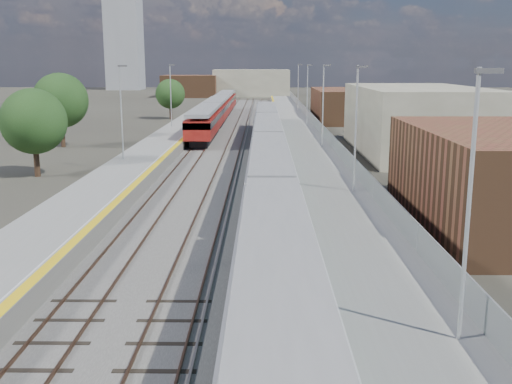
{
  "coord_description": "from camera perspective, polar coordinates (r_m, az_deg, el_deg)",
  "views": [
    {
      "loc": [
        1.07,
        -13.66,
        8.6
      ],
      "look_at": [
        0.72,
        16.09,
        2.2
      ],
      "focal_mm": 42.0,
      "sensor_mm": 36.0,
      "label": 1
    }
  ],
  "objects": [
    {
      "name": "platform_left",
      "position": [
        67.41,
        -8.0,
        5.14
      ],
      "size": [
        4.3,
        155.0,
        8.52
      ],
      "color": "slate",
      "rests_on": "ground"
    },
    {
      "name": "tree_a",
      "position": [
        48.96,
        -20.42,
        6.32
      ],
      "size": [
        5.01,
        5.01,
        6.79
      ],
      "color": "#382619",
      "rests_on": "ground"
    },
    {
      "name": "tree_d",
      "position": [
        78.62,
        18.22,
        7.83
      ],
      "size": [
        4.11,
        4.11,
        5.58
      ],
      "color": "#382619",
      "rests_on": "ground"
    },
    {
      "name": "ballast_bed",
      "position": [
        66.8,
        -2.19,
        4.76
      ],
      "size": [
        10.5,
        155.0,
        0.06
      ],
      "primitive_type": "cube",
      "color": "#565451",
      "rests_on": "ground"
    },
    {
      "name": "tracks",
      "position": [
        68.42,
        -1.62,
        5.01
      ],
      "size": [
        8.96,
        160.0,
        0.17
      ],
      "color": "#4C3323",
      "rests_on": "ground"
    },
    {
      "name": "red_train",
      "position": [
        87.9,
        -3.65,
        7.87
      ],
      "size": [
        2.81,
        56.92,
        3.54
      ],
      "color": "black",
      "rests_on": "ground"
    },
    {
      "name": "platform_right",
      "position": [
        66.77,
        4.3,
        5.17
      ],
      "size": [
        4.7,
        155.0,
        8.52
      ],
      "color": "slate",
      "rests_on": "ground"
    },
    {
      "name": "green_train",
      "position": [
        45.74,
        1.2,
        3.92
      ],
      "size": [
        2.65,
        74.02,
        2.92
      ],
      "color": "black",
      "rests_on": "ground"
    },
    {
      "name": "buildings",
      "position": [
        153.48,
        -6.68,
        12.85
      ],
      "size": [
        72.0,
        185.5,
        40.0
      ],
      "color": "brown",
      "rests_on": "ground"
    },
    {
      "name": "tree_b",
      "position": [
        65.77,
        -18.13,
        8.27
      ],
      "size": [
        5.67,
        5.67,
        7.69
      ],
      "color": "#382619",
      "rests_on": "ground"
    },
    {
      "name": "ground",
      "position": [
        64.25,
        -0.29,
        4.45
      ],
      "size": [
        320.0,
        320.0,
        0.0
      ],
      "primitive_type": "plane",
      "color": "#47443A",
      "rests_on": "ground"
    },
    {
      "name": "tree_c",
      "position": [
        95.87,
        -8.17,
        9.23
      ],
      "size": [
        4.61,
        4.61,
        6.24
      ],
      "color": "#382619",
      "rests_on": "ground"
    }
  ]
}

